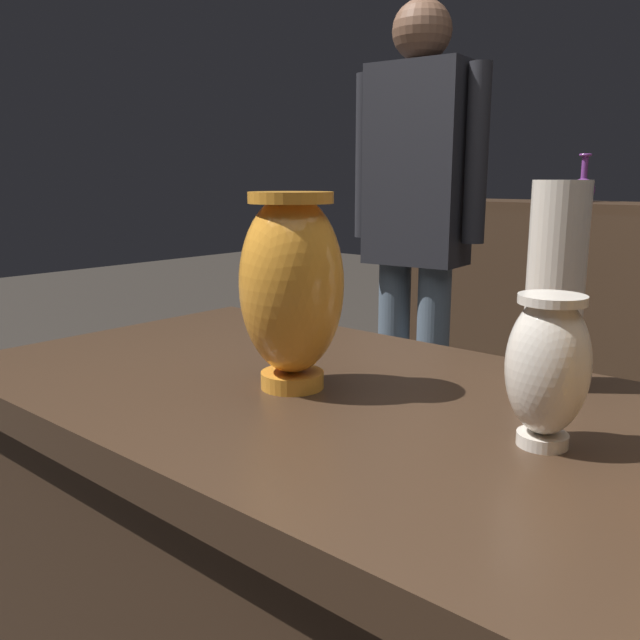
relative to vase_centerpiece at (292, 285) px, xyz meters
name	(u,v)px	position (x,y,z in m)	size (l,w,h in m)	color
vase_centerpiece	(292,285)	(0.00, 0.00, 0.00)	(0.14, 0.14, 0.27)	orange
vase_tall_behind	(555,289)	(0.27, 0.25, -0.01)	(0.10, 0.10, 0.29)	silver
vase_left_accent	(547,366)	(0.35, 0.03, -0.06)	(0.09, 0.09, 0.17)	silver
shelf_vase_left	(583,187)	(-0.44, 2.29, 0.10)	(0.10, 0.10, 0.20)	#7A388E
shelf_vase_far_left	(467,186)	(-0.96, 2.22, 0.11)	(0.10, 0.10, 0.09)	#7A388E
visitor_near_left	(417,217)	(-0.60, 1.24, 0.02)	(0.47, 0.21, 1.64)	slate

